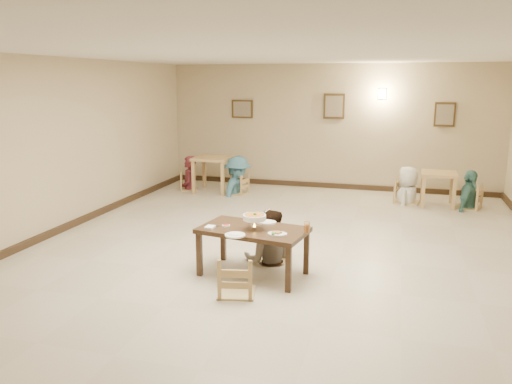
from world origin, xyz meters
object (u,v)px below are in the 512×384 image
(bg_diner_b, at_px, (237,156))
(bg_chair_rr, at_px, (470,185))
(bg_table_right, at_px, (439,179))
(chair_near, at_px, (236,257))
(chair_far, at_px, (272,230))
(bg_diner_c, at_px, (409,167))
(main_table, at_px, (253,234))
(main_diner, at_px, (269,210))
(bg_chair_ll, at_px, (189,172))
(drink_glass, at_px, (307,228))
(bg_chair_rl, at_px, (408,179))
(bg_chair_lr, at_px, (238,175))
(bg_diner_a, at_px, (188,156))
(curry_warmer, at_px, (254,217))
(bg_table_left, at_px, (213,163))
(bg_diner_d, at_px, (471,170))

(bg_diner_b, bearing_deg, bg_chair_rr, -87.02)
(bg_table_right, height_order, bg_diner_b, bg_diner_b)
(chair_near, xyz_separation_m, bg_diner_b, (-1.73, 5.36, 0.41))
(chair_far, xyz_separation_m, bg_table_right, (2.57, 4.14, 0.13))
(bg_diner_c, bearing_deg, main_table, -8.05)
(chair_far, relative_size, main_diner, 0.58)
(bg_table_right, bearing_deg, main_table, -119.13)
(chair_near, height_order, bg_chair_ll, chair_near)
(bg_diner_c, bearing_deg, drink_glass, -0.32)
(bg_chair_rl, height_order, bg_diner_c, bg_diner_c)
(drink_glass, relative_size, bg_chair_rr, 0.15)
(bg_diner_c, bearing_deg, chair_far, -10.02)
(bg_table_right, bearing_deg, bg_chair_lr, -178.79)
(chair_near, height_order, bg_diner_a, bg_diner_a)
(bg_chair_rl, relative_size, bg_diner_b, 0.60)
(drink_glass, bearing_deg, curry_warmer, -177.74)
(chair_near, distance_m, main_diner, 1.27)
(main_diner, height_order, bg_chair_lr, main_diner)
(bg_diner_a, bearing_deg, bg_chair_lr, 65.10)
(bg_table_left, height_order, bg_chair_rr, bg_chair_rr)
(chair_near, height_order, bg_chair_lr, chair_near)
(bg_diner_a, bearing_deg, bg_diner_b, 65.10)
(curry_warmer, distance_m, bg_diner_c, 5.32)
(bg_table_left, xyz_separation_m, bg_chair_rr, (5.68, -0.03, -0.20))
(bg_chair_lr, bearing_deg, bg_diner_a, -83.39)
(drink_glass, bearing_deg, chair_near, -139.63)
(main_diner, height_order, bg_table_left, main_diner)
(bg_table_right, bearing_deg, bg_chair_rl, 172.88)
(bg_table_left, distance_m, bg_chair_lr, 0.69)
(main_table, distance_m, bg_diner_d, 5.77)
(chair_far, distance_m, bg_chair_ll, 5.20)
(chair_far, bearing_deg, bg_chair_rr, 52.50)
(main_diner, xyz_separation_m, drink_glass, (0.66, -0.59, -0.05))
(bg_chair_ll, xyz_separation_m, bg_chair_rl, (5.09, 0.07, 0.10))
(curry_warmer, relative_size, bg_diner_c, 0.22)
(main_diner, xyz_separation_m, bg_diner_c, (1.99, 4.30, 0.02))
(main_diner, bearing_deg, bg_diner_b, -75.21)
(bg_table_right, xyz_separation_m, bg_diner_a, (-5.70, 0.00, 0.25))
(bg_chair_rl, bearing_deg, main_diner, 164.96)
(curry_warmer, xyz_separation_m, bg_chair_lr, (-1.79, 4.75, -0.38))
(chair_far, height_order, main_diner, main_diner)
(bg_diner_a, height_order, bg_diner_b, bg_diner_b)
(main_diner, relative_size, bg_diner_b, 0.88)
(curry_warmer, xyz_separation_m, bg_diner_a, (-3.06, 4.84, 0.00))
(bg_table_left, relative_size, bg_diner_b, 0.48)
(bg_diner_b, height_order, bg_diner_c, bg_diner_b)
(main_diner, xyz_separation_m, bg_table_right, (2.60, 4.22, -0.20))
(chair_near, xyz_separation_m, bg_chair_lr, (-1.73, 5.36, -0.03))
(main_diner, bearing_deg, bg_diner_c, -123.93)
(bg_diner_a, distance_m, bg_diner_c, 5.09)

